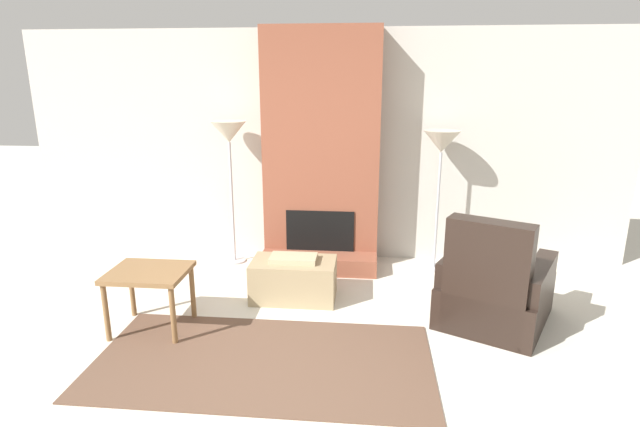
{
  "coord_description": "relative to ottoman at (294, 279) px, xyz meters",
  "views": [
    {
      "loc": [
        0.51,
        -2.54,
        2.09
      ],
      "look_at": [
        0.0,
        2.75,
        0.62
      ],
      "focal_mm": 28.0,
      "sensor_mm": 36.0,
      "label": 1
    }
  ],
  "objects": [
    {
      "name": "fireplace",
      "position": [
        0.17,
        1.04,
        1.02
      ],
      "size": [
        1.27,
        0.7,
        2.6
      ],
      "color": "brown",
      "rests_on": "ground_plane"
    },
    {
      "name": "armchair",
      "position": [
        1.79,
        -0.33,
        0.08
      ],
      "size": [
        1.18,
        1.25,
        1.0
      ],
      "rotation": [
        0.0,
        0.0,
        2.67
      ],
      "color": "black",
      "rests_on": "ground_plane"
    },
    {
      "name": "ottoman",
      "position": [
        0.0,
        0.0,
        0.0
      ],
      "size": [
        0.8,
        0.47,
        0.44
      ],
      "color": "#998460",
      "rests_on": "ground_plane"
    },
    {
      "name": "floor_lamp_right",
      "position": [
        1.45,
        0.94,
        1.16
      ],
      "size": [
        0.39,
        0.39,
        1.54
      ],
      "color": "#ADADB2",
      "rests_on": "ground_plane"
    },
    {
      "name": "floor_lamp_left",
      "position": [
        -0.84,
        0.94,
        1.23
      ],
      "size": [
        0.39,
        0.39,
        1.62
      ],
      "color": "#ADADB2",
      "rests_on": "ground_plane"
    },
    {
      "name": "area_rug",
      "position": [
        -0.07,
        -1.13,
        -0.2
      ],
      "size": [
        2.55,
        1.29,
        0.01
      ],
      "primitive_type": "cube",
      "color": "brown",
      "rests_on": "ground_plane"
    },
    {
      "name": "side_table",
      "position": [
        -1.11,
        -0.72,
        0.26
      ],
      "size": [
        0.64,
        0.53,
        0.54
      ],
      "color": "brown",
      "rests_on": "ground_plane"
    },
    {
      "name": "wall_back",
      "position": [
        0.17,
        1.28,
        1.1
      ],
      "size": [
        6.9,
        0.06,
        2.6
      ],
      "primitive_type": "cube",
      "color": "#BCB7AD",
      "rests_on": "ground_plane"
    }
  ]
}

